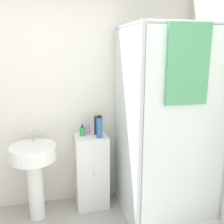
# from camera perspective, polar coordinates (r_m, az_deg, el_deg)

# --- Properties ---
(wall_back) EXTENTS (6.40, 0.06, 2.50)m
(wall_back) POSITION_cam_1_polar(r_m,az_deg,el_deg) (3.02, -13.90, 2.74)
(wall_back) COLOR silver
(wall_back) RESTS_ON ground_plane
(shower_enclosure) EXTENTS (0.90, 0.93, 2.03)m
(shower_enclosure) POSITION_cam_1_polar(r_m,az_deg,el_deg) (2.92, 10.71, -11.59)
(shower_enclosure) COLOR white
(shower_enclosure) RESTS_ON ground_plane
(vanity_cabinet) EXTENTS (0.36, 0.35, 0.85)m
(vanity_cabinet) POSITION_cam_1_polar(r_m,az_deg,el_deg) (3.12, -4.49, -12.57)
(vanity_cabinet) COLOR silver
(vanity_cabinet) RESTS_ON ground_plane
(sink) EXTENTS (0.47, 0.47, 0.96)m
(sink) POSITION_cam_1_polar(r_m,az_deg,el_deg) (2.91, -16.62, -11.13)
(sink) COLOR white
(sink) RESTS_ON ground_plane
(soap_dispenser) EXTENTS (0.06, 0.06, 0.13)m
(soap_dispenser) POSITION_cam_1_polar(r_m,az_deg,el_deg) (2.95, -6.47, -4.17)
(soap_dispenser) COLOR green
(soap_dispenser) RESTS_ON vanity_cabinet
(shampoo_bottle_tall_black) EXTENTS (0.04, 0.04, 0.24)m
(shampoo_bottle_tall_black) POSITION_cam_1_polar(r_m,az_deg,el_deg) (2.96, -3.50, -2.73)
(shampoo_bottle_tall_black) COLOR #281E33
(shampoo_bottle_tall_black) RESTS_ON vanity_cabinet
(shampoo_bottle_blue) EXTENTS (0.06, 0.06, 0.25)m
(shampoo_bottle_blue) POSITION_cam_1_polar(r_m,az_deg,el_deg) (2.85, -2.74, -3.26)
(shampoo_bottle_blue) COLOR #2D66A3
(shampoo_bottle_blue) RESTS_ON vanity_cabinet
(lotion_bottle_white) EXTENTS (0.05, 0.05, 0.15)m
(lotion_bottle_white) POSITION_cam_1_polar(r_m,az_deg,el_deg) (2.99, -5.33, -3.74)
(lotion_bottle_white) COLOR #B299C6
(lotion_bottle_white) RESTS_ON vanity_cabinet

